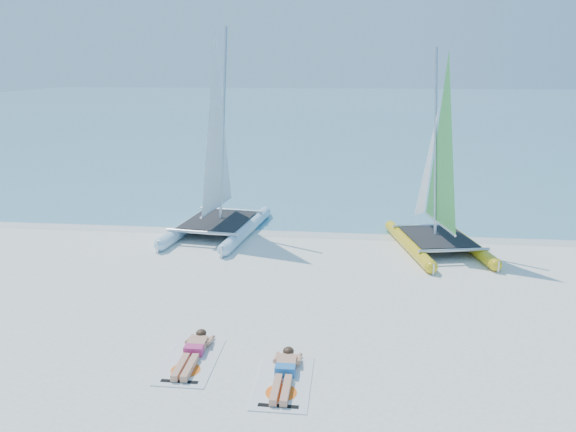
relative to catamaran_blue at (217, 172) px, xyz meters
name	(u,v)px	position (x,y,z in m)	size (l,w,h in m)	color
ground	(313,296)	(3.60, -5.17, -2.11)	(140.00, 140.00, 0.00)	white
sea	(346,107)	(3.60, 57.83, -2.10)	(140.00, 115.00, 0.01)	#77B7C6
wet_sand_strip	(324,232)	(3.60, 0.33, -2.11)	(140.00, 1.40, 0.01)	silver
catamaran_blue	(217,172)	(0.00, 0.00, 0.00)	(3.09, 5.44, 7.07)	#BBDEF7
catamaran_yellow	(436,184)	(7.13, -0.59, -0.12)	(3.14, 5.10, 6.33)	yellow
towel_a	(191,361)	(1.45, -8.65, -2.10)	(1.00, 1.85, 0.02)	white
sunbather_a	(193,351)	(1.45, -8.46, -1.99)	(0.37, 1.73, 0.26)	tan
towel_b	(284,382)	(3.35, -9.20, -2.10)	(1.00, 1.85, 0.02)	white
sunbather_b	(285,372)	(3.35, -9.01, -1.99)	(0.37, 1.73, 0.26)	tan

